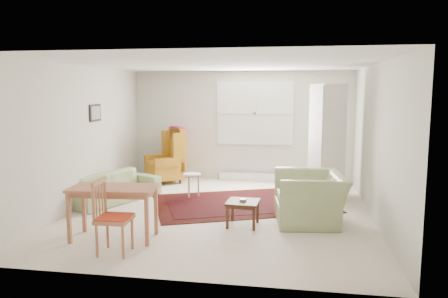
% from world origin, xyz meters
% --- Properties ---
extents(room, '(5.04, 5.54, 2.51)m').
position_xyz_m(room, '(0.02, 0.21, 1.26)').
color(room, beige).
rests_on(room, ground).
extents(rug, '(3.68, 3.07, 0.03)m').
position_xyz_m(rug, '(0.29, 0.61, 0.02)').
color(rug, black).
rests_on(rug, ground).
extents(sofa, '(1.40, 1.95, 0.73)m').
position_xyz_m(sofa, '(-2.10, 0.40, 0.37)').
color(sofa, '#94A26C').
rests_on(sofa, ground).
extents(armchair, '(1.19, 1.32, 0.93)m').
position_xyz_m(armchair, '(1.48, -0.30, 0.47)').
color(armchair, '#94A26C').
rests_on(armchair, ground).
extents(wingback_chair, '(1.05, 1.04, 1.25)m').
position_xyz_m(wingback_chair, '(-1.67, 2.13, 0.63)').
color(wingback_chair, '#B5791B').
rests_on(wingback_chair, ground).
extents(coffee_table, '(0.50, 0.50, 0.39)m').
position_xyz_m(coffee_table, '(0.46, -0.69, 0.20)').
color(coffee_table, '#3F2013').
rests_on(coffee_table, ground).
extents(stool, '(0.42, 0.42, 0.47)m').
position_xyz_m(stool, '(-0.74, 0.95, 0.23)').
color(stool, white).
rests_on(stool, ground).
extents(cabinet, '(0.66, 0.96, 2.19)m').
position_xyz_m(cabinet, '(1.83, 1.42, 1.09)').
color(cabinet, white).
rests_on(cabinet, ground).
extents(desk, '(1.22, 0.67, 0.75)m').
position_xyz_m(desk, '(-1.25, -1.58, 0.37)').
color(desk, '#AC6545').
rests_on(desk, ground).
extents(desk_chair, '(0.43, 0.43, 0.96)m').
position_xyz_m(desk_chair, '(-1.01, -2.09, 0.48)').
color(desk_chair, '#AC6545').
rests_on(desk_chair, ground).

